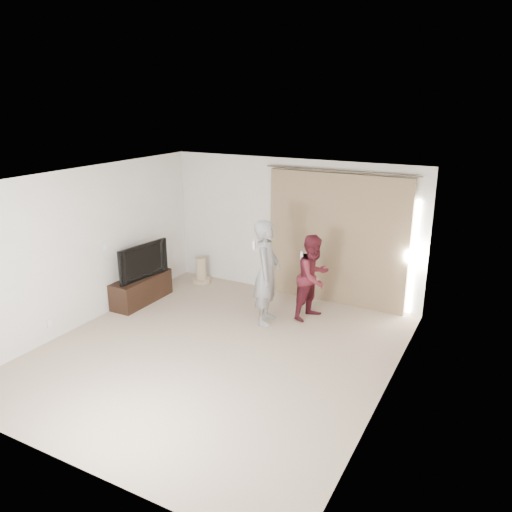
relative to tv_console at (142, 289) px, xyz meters
The scene contains 10 objects.
floor 2.49m from the tv_console, 23.99° to the right, with size 5.50×5.50×0.00m, color tan.
wall_back 3.05m from the tv_console, 37.57° to the left, with size 5.00×0.04×2.60m, color silver.
wall_left 1.48m from the tv_console, 103.12° to the right, with size 0.04×5.50×2.60m.
ceiling 3.42m from the tv_console, 23.99° to the right, with size 5.00×5.50×0.01m, color silver.
curtain 3.72m from the tv_console, 27.75° to the left, with size 2.80×0.11×2.46m.
tv_console is the anchor object (origin of this frame).
tv 0.57m from the tv_console, ahead, with size 1.12×0.15×0.64m, color black.
scratching_post 1.45m from the tv_console, 74.26° to the left, with size 0.40×0.40×0.53m.
person_man 2.55m from the tv_console, ahead, with size 0.58×0.73×1.78m.
person_woman 3.22m from the tv_console, 15.19° to the left, with size 0.75×0.85×1.48m.
Camera 1 is at (3.67, -5.63, 3.65)m, focal length 35.00 mm.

